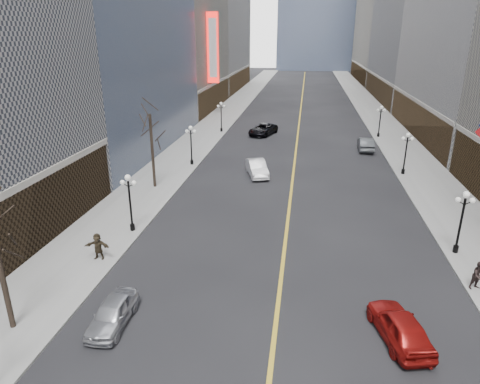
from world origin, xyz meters
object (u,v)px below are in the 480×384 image
(streetlamp_east_2, at_px, (406,149))
(streetlamp_west_2, at_px, (191,141))
(streetlamp_east_1, at_px, (462,216))
(streetlamp_west_1, at_px, (130,197))
(streetlamp_west_3, at_px, (221,114))
(car_nb_mid, at_px, (257,168))
(car_nb_far, at_px, (263,129))
(car_nb_near, at_px, (112,313))
(streetlamp_east_3, at_px, (380,118))
(car_sb_mid, at_px, (400,326))
(car_sb_far, at_px, (366,144))

(streetlamp_east_2, distance_m, streetlamp_west_2, 23.60)
(streetlamp_east_1, bearing_deg, streetlamp_west_1, 180.00)
(streetlamp_west_3, xyz_separation_m, car_nb_mid, (7.92, -20.57, -2.07))
(streetlamp_west_3, bearing_deg, streetlamp_west_1, -90.00)
(car_nb_far, bearing_deg, streetlamp_west_1, -82.08)
(streetlamp_east_2, bearing_deg, car_nb_near, -125.08)
(streetlamp_east_2, height_order, streetlamp_east_3, same)
(car_nb_near, bearing_deg, streetlamp_east_1, 27.31)
(streetlamp_east_2, height_order, streetlamp_west_2, same)
(streetlamp_west_2, bearing_deg, streetlamp_east_1, -37.33)
(streetlamp_east_3, bearing_deg, car_nb_far, -177.38)
(streetlamp_east_2, distance_m, car_nb_mid, 16.02)
(streetlamp_west_1, distance_m, car_nb_mid, 17.47)
(streetlamp_west_1, relative_size, car_nb_mid, 0.89)
(streetlamp_west_1, height_order, streetlamp_west_2, same)
(streetlamp_east_2, distance_m, car_nb_far, 24.31)
(streetlamp_west_2, bearing_deg, car_nb_near, -83.45)
(streetlamp_west_2, height_order, car_nb_far, streetlamp_west_2)
(streetlamp_west_2, distance_m, car_nb_mid, 8.58)
(streetlamp_east_1, distance_m, streetlamp_west_2, 29.68)
(car_nb_near, bearing_deg, streetlamp_east_3, 65.69)
(streetlamp_west_2, height_order, car_sb_mid, streetlamp_west_2)
(streetlamp_west_3, bearing_deg, car_sb_far, -20.78)
(streetlamp_west_3, height_order, car_sb_far, streetlamp_west_3)
(car_nb_far, distance_m, car_sb_mid, 46.49)
(streetlamp_east_3, distance_m, streetlamp_west_3, 23.60)
(car_nb_far, height_order, car_sb_far, car_sb_far)
(car_sb_mid, bearing_deg, car_nb_near, -10.15)
(streetlamp_east_1, distance_m, car_nb_near, 23.12)
(streetlamp_west_3, bearing_deg, car_nb_near, -85.95)
(streetlamp_west_2, xyz_separation_m, car_sb_far, (20.80, 10.11, -2.05))
(car_nb_near, distance_m, car_nb_far, 46.22)
(streetlamp_west_1, relative_size, car_nb_near, 1.08)
(streetlamp_east_1, relative_size, streetlamp_west_1, 1.00)
(car_sb_far, bearing_deg, streetlamp_west_3, -19.01)
(streetlamp_east_1, height_order, streetlamp_east_3, same)
(car_nb_mid, height_order, car_sb_mid, car_nb_mid)
(streetlamp_east_2, height_order, car_nb_near, streetlamp_east_2)
(car_nb_mid, xyz_separation_m, car_sb_mid, (10.05, -25.28, -0.03))
(car_sb_far, bearing_deg, streetlamp_east_2, 107.25)
(car_nb_far, bearing_deg, car_nb_mid, -67.61)
(streetlamp_west_1, xyz_separation_m, streetlamp_west_3, (0.00, 36.00, 0.00))
(streetlamp_west_2, height_order, car_sb_far, streetlamp_west_2)
(car_sb_far, bearing_deg, streetlamp_east_1, 97.46)
(streetlamp_east_3, xyz_separation_m, streetlamp_west_1, (-23.60, -36.00, 0.00))
(streetlamp_west_1, bearing_deg, streetlamp_east_2, 37.33)
(streetlamp_west_1, relative_size, streetlamp_west_3, 1.00)
(streetlamp_east_2, height_order, streetlamp_west_1, same)
(streetlamp_east_3, height_order, car_nb_near, streetlamp_east_3)
(streetlamp_east_2, height_order, streetlamp_west_3, same)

